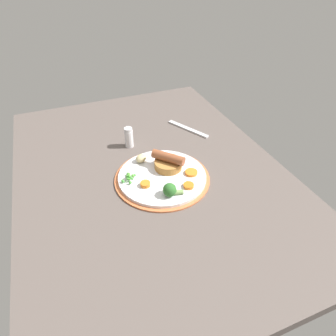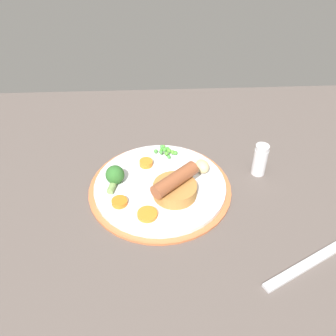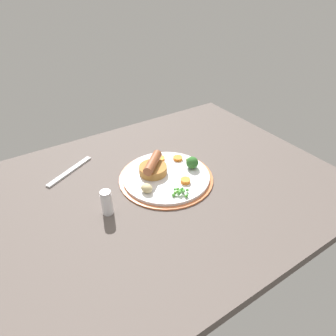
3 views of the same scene
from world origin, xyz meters
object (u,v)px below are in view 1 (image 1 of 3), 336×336
object	(u,v)px
sausage_pudding	(168,162)
salt_shaker	(129,137)
potato_chunk_1	(141,158)
carrot_slice_0	(189,186)
dinner_plate	(162,177)
carrot_slice_1	(145,184)
carrot_slice_2	(191,173)
fork	(188,129)
broccoli_floret_near	(170,190)
pea_pile	(129,177)

from	to	relation	value
sausage_pudding	salt_shaker	size ratio (longest dim) A/B	1.33
potato_chunk_1	carrot_slice_0	world-z (taller)	potato_chunk_1
dinner_plate	salt_shaker	xyz separation A→B (cm)	(20.90, 4.20, 2.95)
carrot_slice_1	carrot_slice_2	bearing A→B (deg)	-89.35
sausage_pudding	salt_shaker	bearing A→B (deg)	-20.41
potato_chunk_1	salt_shaker	distance (cm)	12.10
dinner_plate	carrot_slice_2	size ratio (longest dim) A/B	7.70
fork	carrot_slice_0	bearing A→B (deg)	127.78
sausage_pudding	fork	world-z (taller)	sausage_pudding
carrot_slice_0	fork	bearing A→B (deg)	-24.65
dinner_plate	fork	bearing A→B (deg)	-39.54
potato_chunk_1	carrot_slice_0	bearing A→B (deg)	-152.09
carrot_slice_1	fork	bearing A→B (deg)	-44.27
sausage_pudding	broccoli_floret_near	world-z (taller)	sausage_pudding
fork	salt_shaker	distance (cm)	24.01
broccoli_floret_near	carrot_slice_1	bearing A→B (deg)	-36.43
pea_pile	fork	distance (cm)	36.63
sausage_pudding	broccoli_floret_near	xyz separation A→B (cm)	(-11.69, 4.06, -0.25)
sausage_pudding	fork	distance (cm)	26.66
sausage_pudding	broccoli_floret_near	size ratio (longest dim) A/B	1.65
sausage_pudding	pea_pile	world-z (taller)	sausage_pudding
pea_pile	broccoli_floret_near	distance (cm)	13.79
carrot_slice_0	carrot_slice_2	xyz separation A→B (cm)	(5.20, -3.31, -0.07)
broccoli_floret_near	carrot_slice_0	size ratio (longest dim) A/B	1.90
sausage_pudding	broccoli_floret_near	distance (cm)	12.38
potato_chunk_1	pea_pile	bearing A→B (deg)	139.71
pea_pile	salt_shaker	xyz separation A→B (cm)	(19.26, -5.63, 1.16)
broccoli_floret_near	potato_chunk_1	xyz separation A→B (cm)	(17.77, 2.72, -0.53)
dinner_plate	carrot_slice_0	size ratio (longest dim) A/B	9.49
fork	potato_chunk_1	bearing A→B (deg)	94.84
pea_pile	carrot_slice_1	world-z (taller)	pea_pile
dinner_plate	fork	world-z (taller)	dinner_plate
salt_shaker	carrot_slice_0	bearing A→B (deg)	-162.08
carrot_slice_0	fork	distance (cm)	34.50
sausage_pudding	fork	bearing A→B (deg)	-80.48
broccoli_floret_near	potato_chunk_1	size ratio (longest dim) A/B	1.63
sausage_pudding	potato_chunk_1	xyz separation A→B (cm)	(6.07, 6.78, -0.78)
dinner_plate	carrot_slice_2	world-z (taller)	carrot_slice_2
dinner_plate	carrot_slice_0	bearing A→B (deg)	-146.87
carrot_slice_1	potato_chunk_1	bearing A→B (deg)	-11.97
carrot_slice_1	carrot_slice_2	xyz separation A→B (cm)	(0.16, -14.56, -0.19)
carrot_slice_2	carrot_slice_0	bearing A→B (deg)	147.52
pea_pile	salt_shaker	distance (cm)	20.10
carrot_slice_0	carrot_slice_1	distance (cm)	12.33
carrot_slice_1	carrot_slice_0	bearing A→B (deg)	-114.10
potato_chunk_1	broccoli_floret_near	bearing A→B (deg)	-171.30
carrot_slice_2	fork	distance (cm)	28.41
dinner_plate	sausage_pudding	bearing A→B (deg)	-47.80
broccoli_floret_near	carrot_slice_2	bearing A→B (deg)	-132.23
carrot_slice_0	carrot_slice_2	size ratio (longest dim) A/B	0.81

